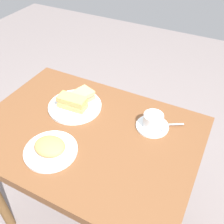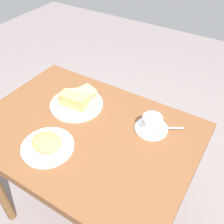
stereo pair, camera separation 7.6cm
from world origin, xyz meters
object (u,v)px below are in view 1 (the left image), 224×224
at_px(sandwich_front, 72,102).
at_px(sandwich_back, 81,96).
at_px(sandwich_plate, 75,106).
at_px(spoon, 170,124).
at_px(side_plate, 51,151).
at_px(dining_table, 88,146).
at_px(coffee_cup, 153,120).
at_px(coffee_saucer, 152,126).

bearing_deg(sandwich_front, sandwich_back, -96.81).
xyz_separation_m(sandwich_plate, spoon, (-0.46, -0.08, 0.01)).
bearing_deg(spoon, side_plate, 43.43).
bearing_deg(sandwich_front, sandwich_plate, -88.75).
xyz_separation_m(dining_table, coffee_cup, (-0.26, -0.16, 0.15)).
distance_m(sandwich_front, side_plate, 0.28).
xyz_separation_m(sandwich_back, coffee_saucer, (-0.39, 0.01, -0.03)).
distance_m(sandwich_plate, coffee_cup, 0.40).
height_order(sandwich_back, spoon, sandwich_back).
height_order(coffee_saucer, coffee_cup, coffee_cup).
bearing_deg(dining_table, spoon, -148.39).
height_order(dining_table, sandwich_back, sandwich_back).
bearing_deg(dining_table, side_plate, 68.69).
bearing_deg(coffee_saucer, coffee_cup, 160.89).
relative_size(sandwich_plate, sandwich_front, 1.83).
distance_m(sandwich_plate, side_plate, 0.30).
distance_m(sandwich_back, coffee_saucer, 0.39).
bearing_deg(sandwich_plate, coffee_saucer, -173.69).
distance_m(dining_table, coffee_saucer, 0.32).
relative_size(sandwich_front, side_plate, 0.65).
height_order(sandwich_front, spoon, sandwich_front).
xyz_separation_m(sandwich_plate, side_plate, (-0.07, 0.29, 0.00)).
xyz_separation_m(dining_table, side_plate, (0.07, 0.17, 0.11)).
relative_size(sandwich_plate, sandwich_back, 1.92).
bearing_deg(side_plate, coffee_saucer, -134.26).
relative_size(sandwich_front, coffee_cup, 1.25).
relative_size(spoon, side_plate, 0.41).
distance_m(sandwich_back, spoon, 0.46).
bearing_deg(spoon, sandwich_back, 4.23).
bearing_deg(coffee_cup, spoon, -149.24).
bearing_deg(sandwich_back, dining_table, 127.57).
bearing_deg(coffee_saucer, dining_table, 32.07).
bearing_deg(spoon, coffee_cup, 30.76).
bearing_deg(coffee_saucer, sandwich_front, 8.75).
height_order(dining_table, coffee_saucer, coffee_saucer).
xyz_separation_m(coffee_saucer, coffee_cup, (-0.00, 0.00, 0.04)).
relative_size(dining_table, sandwich_back, 7.29).
xyz_separation_m(sandwich_plate, sandwich_front, (-0.00, 0.02, 0.04)).
distance_m(sandwich_back, coffee_cup, 0.39).
distance_m(sandwich_front, sandwich_back, 0.07).
bearing_deg(sandwich_plate, sandwich_front, 91.25).
relative_size(sandwich_plate, coffee_saucer, 1.76).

